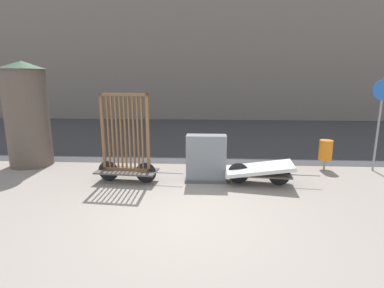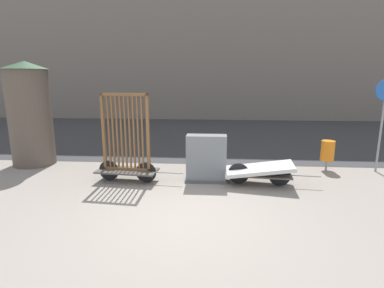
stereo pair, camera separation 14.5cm
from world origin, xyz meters
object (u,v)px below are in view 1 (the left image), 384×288
trash_bin (326,150)px  advertising_column (27,114)px  bike_cart_with_mattress (259,170)px  utility_cabinet (206,160)px  sign_post (380,111)px  bike_cart_with_bedframe (126,152)px

trash_bin → advertising_column: size_ratio=0.28×
bike_cart_with_mattress → advertising_column: bearing=173.0°
utility_cabinet → advertising_column: 5.63m
sign_post → trash_bin: bearing=179.7°
sign_post → advertising_column: advertising_column is taller
bike_cart_with_mattress → trash_bin: trash_bin is taller
bike_cart_with_mattress → utility_cabinet: bearing=177.2°
trash_bin → sign_post: 1.80m
advertising_column → sign_post: bearing=-0.0°
trash_bin → advertising_column: 8.91m
bike_cart_with_bedframe → bike_cart_with_mattress: bearing=5.2°
bike_cart_with_mattress → sign_post: size_ratio=0.88×
bike_cart_with_bedframe → utility_cabinet: bearing=10.2°
trash_bin → utility_cabinet: bearing=-160.6°
advertising_column → utility_cabinet: bearing=-12.7°
sign_post → utility_cabinet: bearing=-166.0°
trash_bin → advertising_column: bearing=180.0°
sign_post → advertising_column: (-10.24, 0.01, -0.14)m
bike_cart_with_bedframe → sign_post: (6.87, 1.39, 0.95)m
bike_cart_with_bedframe → trash_bin: bearing=19.5°
bike_cart_with_bedframe → advertising_column: bearing=162.7°
sign_post → advertising_column: size_ratio=0.85×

